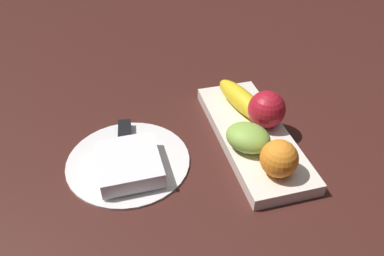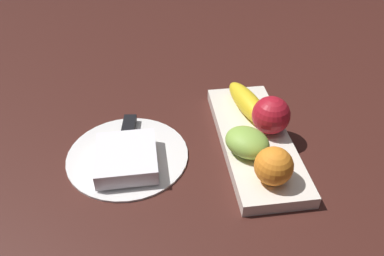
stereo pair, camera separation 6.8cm
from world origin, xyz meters
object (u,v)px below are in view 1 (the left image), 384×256
object	(u,v)px
orange_near_apple	(279,159)
folded_napkin	(129,163)
apple	(267,110)
banana	(242,100)
knife	(125,142)
fruit_tray	(252,135)
dinner_plate	(128,160)
grape_bunch	(245,138)

from	to	relation	value
orange_near_apple	folded_napkin	bearing A→B (deg)	-110.17
apple	banana	distance (m)	0.07
banana	knife	distance (m)	0.24
fruit_tray	dinner_plate	xyz separation A→B (m)	(-0.00, -0.23, -0.01)
dinner_plate	folded_napkin	xyz separation A→B (m)	(0.03, 0.00, 0.02)
folded_napkin	knife	world-z (taller)	folded_napkin
apple	knife	bearing A→B (deg)	-96.72
fruit_tray	banana	size ratio (longest dim) A/B	2.12
folded_napkin	knife	xyz separation A→B (m)	(-0.07, 0.00, -0.01)
dinner_plate	knife	world-z (taller)	knife
apple	grape_bunch	xyz separation A→B (m)	(0.05, -0.06, -0.01)
banana	knife	xyz separation A→B (m)	(0.03, -0.24, -0.03)
apple	folded_napkin	distance (m)	0.27
fruit_tray	dinner_plate	bearing A→B (deg)	-90.00
knife	apple	bearing A→B (deg)	90.52
apple	folded_napkin	world-z (taller)	apple
banana	grape_bunch	distance (m)	0.12
grape_bunch	knife	distance (m)	0.22
fruit_tray	apple	distance (m)	0.06
apple	folded_napkin	bearing A→B (deg)	-82.15
grape_bunch	knife	bearing A→B (deg)	-111.91
folded_napkin	dinner_plate	bearing A→B (deg)	180.00
grape_bunch	banana	bearing A→B (deg)	162.32
apple	grape_bunch	world-z (taller)	apple
orange_near_apple	grape_bunch	bearing A→B (deg)	-157.84
banana	folded_napkin	distance (m)	0.26
knife	fruit_tray	bearing A→B (deg)	87.56
apple	banana	size ratio (longest dim) A/B	0.46
dinner_plate	folded_napkin	size ratio (longest dim) A/B	1.91
apple	banana	bearing A→B (deg)	-158.22
grape_bunch	dinner_plate	distance (m)	0.21
knife	orange_near_apple	bearing A→B (deg)	63.87
orange_near_apple	fruit_tray	bearing A→B (deg)	178.19
dinner_plate	orange_near_apple	bearing A→B (deg)	64.11
banana	orange_near_apple	bearing A→B (deg)	164.33
banana	dinner_plate	distance (m)	0.25
apple	folded_napkin	xyz separation A→B (m)	(0.04, -0.26, -0.04)
banana	orange_near_apple	xyz separation A→B (m)	(0.18, -0.01, 0.01)
fruit_tray	knife	distance (m)	0.24
orange_near_apple	apple	bearing A→B (deg)	165.17
orange_near_apple	folded_napkin	world-z (taller)	orange_near_apple
grape_bunch	knife	xyz separation A→B (m)	(-0.08, -0.20, -0.03)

